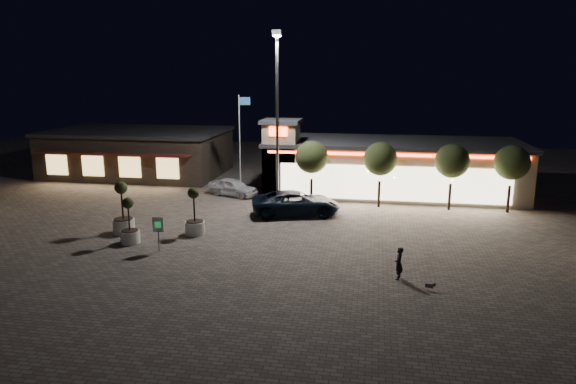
% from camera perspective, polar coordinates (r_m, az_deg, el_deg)
% --- Properties ---
extents(ground, '(90.00, 90.00, 0.00)m').
position_cam_1_polar(ground, '(29.21, -8.03, -6.31)').
color(ground, '#6D6358').
rests_on(ground, ground).
extents(retail_building, '(20.40, 8.40, 6.10)m').
position_cam_1_polar(retail_building, '(42.67, 10.81, 2.84)').
color(retail_building, gray).
rests_on(retail_building, ground).
extents(restaurant_building, '(16.40, 11.00, 4.30)m').
position_cam_1_polar(restaurant_building, '(51.95, -16.22, 4.31)').
color(restaurant_building, '#382D23').
rests_on(restaurant_building, ground).
extents(floodlight_pole, '(0.60, 0.40, 12.38)m').
position_cam_1_polar(floodlight_pole, '(34.93, -1.21, 8.79)').
color(floodlight_pole, gray).
rests_on(floodlight_pole, ground).
extents(flagpole, '(0.95, 0.10, 8.00)m').
position_cam_1_polar(flagpole, '(40.88, -5.27, 6.17)').
color(flagpole, white).
rests_on(flagpole, ground).
extents(string_tree_a, '(2.42, 2.42, 4.79)m').
position_cam_1_polar(string_tree_a, '(37.97, 2.65, 3.87)').
color(string_tree_a, '#332319').
rests_on(string_tree_a, ground).
extents(string_tree_b, '(2.42, 2.42, 4.79)m').
position_cam_1_polar(string_tree_b, '(37.69, 10.23, 3.61)').
color(string_tree_b, '#332319').
rests_on(string_tree_b, ground).
extents(string_tree_c, '(2.42, 2.42, 4.79)m').
position_cam_1_polar(string_tree_c, '(38.07, 17.78, 3.28)').
color(string_tree_c, '#332319').
rests_on(string_tree_c, ground).
extents(string_tree_d, '(2.42, 2.42, 4.79)m').
position_cam_1_polar(string_tree_d, '(38.84, 23.63, 2.99)').
color(string_tree_d, '#332319').
rests_on(string_tree_d, ground).
extents(pickup_truck, '(6.62, 4.37, 1.69)m').
position_cam_1_polar(pickup_truck, '(35.49, 0.90, -1.25)').
color(pickup_truck, black).
rests_on(pickup_truck, ground).
extents(white_sedan, '(4.51, 3.12, 1.42)m').
position_cam_1_polar(white_sedan, '(41.30, -6.15, 0.54)').
color(white_sedan, silver).
rests_on(white_sedan, ground).
extents(pedestrian, '(0.49, 0.65, 1.59)m').
position_cam_1_polar(pedestrian, '(25.21, 12.21, -7.76)').
color(pedestrian, black).
rests_on(pedestrian, ground).
extents(dog, '(0.48, 0.24, 0.26)m').
position_cam_1_polar(dog, '(24.51, 15.59, -9.94)').
color(dog, '#59514C').
rests_on(dog, ground).
extents(planter_left, '(1.33, 1.33, 3.26)m').
position_cam_1_polar(planter_left, '(33.03, -17.85, -2.70)').
color(planter_left, white).
rests_on(planter_left, ground).
extents(planter_mid, '(1.11, 1.11, 2.72)m').
position_cam_1_polar(planter_mid, '(31.06, -17.18, -3.96)').
color(planter_mid, white).
rests_on(planter_mid, ground).
extents(planter_right, '(1.20, 1.20, 2.95)m').
position_cam_1_polar(planter_right, '(31.78, -10.34, -3.07)').
color(planter_right, white).
rests_on(planter_right, ground).
extents(valet_sign, '(0.64, 0.10, 1.93)m').
position_cam_1_polar(valet_sign, '(29.17, -14.23, -3.83)').
color(valet_sign, gray).
rests_on(valet_sign, ground).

